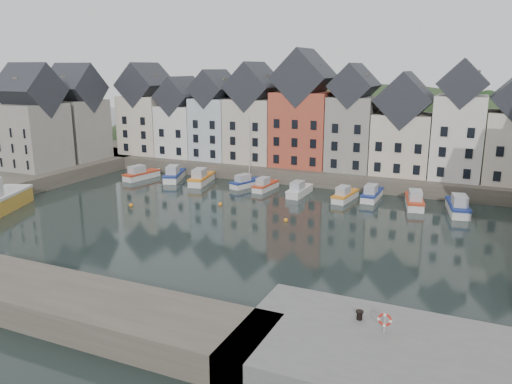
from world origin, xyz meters
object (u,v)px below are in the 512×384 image
Objects in this scene: boat_d at (246,182)px; mooring_bollard at (360,315)px; life_ring_post at (385,320)px; boat_a at (141,174)px.

mooring_bollard is (24.73, -36.23, 1.62)m from boat_d.
mooring_bollard is 2.08m from life_ring_post.
boat_d reaches higher than boat_a.
mooring_bollard is at bearing -36.36° from boat_d.
mooring_bollard is at bearing -29.54° from boat_a.
boat_d is at bearing 16.00° from boat_a.
boat_a is 5.07× the size of life_ring_post.
life_ring_post reaches higher than boat_a.
boat_a is 0.62× the size of boat_d.
mooring_bollard is 0.43× the size of life_ring_post.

